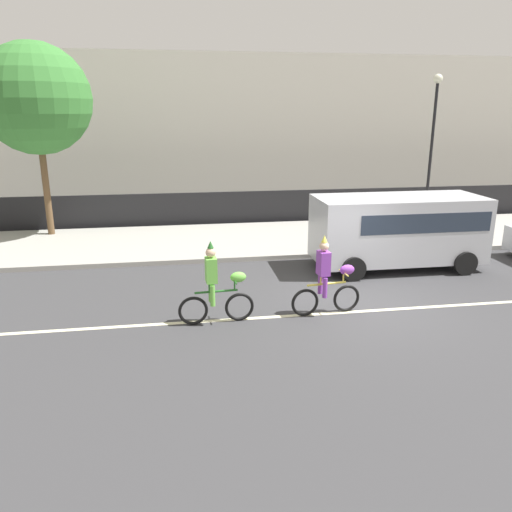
{
  "coord_description": "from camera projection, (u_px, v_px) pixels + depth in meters",
  "views": [
    {
      "loc": [
        -4.41,
        -11.05,
        4.62
      ],
      "look_at": [
        -2.46,
        1.2,
        1.0
      ],
      "focal_mm": 35.0,
      "sensor_mm": 36.0,
      "label": 1
    }
  ],
  "objects": [
    {
      "name": "parade_cyclist_purple",
      "position": [
        327.0,
        280.0,
        11.58
      ],
      "size": [
        1.72,
        0.5,
        1.92
      ],
      "color": "black",
      "rests_on": "ground"
    },
    {
      "name": "parade_cyclist_lime",
      "position": [
        217.0,
        288.0,
        11.09
      ],
      "size": [
        1.72,
        0.5,
        1.92
      ],
      "color": "black",
      "rests_on": "ground"
    },
    {
      "name": "ground_plane",
      "position": [
        361.0,
        303.0,
        12.44
      ],
      "size": [
        80.0,
        80.0,
        0.0
      ],
      "primitive_type": "plane",
      "color": "#38383A"
    },
    {
      "name": "street_lamp_post",
      "position": [
        433.0,
        127.0,
        20.05
      ],
      "size": [
        0.36,
        0.36,
        5.86
      ],
      "color": "black",
      "rests_on": "sidewalk_curb"
    },
    {
      "name": "road_centre_line",
      "position": [
        368.0,
        311.0,
        11.97
      ],
      "size": [
        36.0,
        0.14,
        0.01
      ],
      "primitive_type": "cube",
      "color": "beige",
      "rests_on": "ground"
    },
    {
      "name": "street_tree_near_lamp",
      "position": [
        36.0,
        99.0,
        17.47
      ],
      "size": [
        3.87,
        3.87,
        6.81
      ],
      "color": "brown",
      "rests_on": "sidewalk_curb"
    },
    {
      "name": "parked_van_silver",
      "position": [
        400.0,
        227.0,
        14.97
      ],
      "size": [
        5.0,
        2.22,
        2.18
      ],
      "color": "silver",
      "rests_on": "ground"
    },
    {
      "name": "sidewalk_curb",
      "position": [
        299.0,
        238.0,
        18.58
      ],
      "size": [
        60.0,
        5.0,
        0.15
      ],
      "primitive_type": "cube",
      "color": "#9E9B93",
      "rests_on": "ground"
    },
    {
      "name": "fence_line",
      "position": [
        283.0,
        207.0,
        21.16
      ],
      "size": [
        40.0,
        0.08,
        1.4
      ],
      "primitive_type": "cube",
      "color": "black",
      "rests_on": "ground"
    },
    {
      "name": "building_backdrop",
      "position": [
        272.0,
        128.0,
        28.65
      ],
      "size": [
        28.0,
        8.0,
        7.32
      ],
      "primitive_type": "cube",
      "color": "beige",
      "rests_on": "ground"
    }
  ]
}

